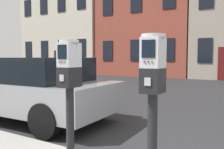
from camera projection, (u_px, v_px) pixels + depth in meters
parking_meter_near_kerb at (70, 81)px, 2.67m from camera, size 0.22×0.25×1.47m
parking_meter_twin_adjacent at (153, 86)px, 2.16m from camera, size 0.22×0.25×1.49m
parked_car_grey_estate at (25, 87)px, 5.57m from camera, size 4.49×2.00×1.42m
townhouse_grey_stucco at (77, 13)px, 25.13m from camera, size 9.00×7.11×12.29m
townhouse_orange_brick at (153, 11)px, 20.73m from camera, size 7.49×6.99×10.84m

